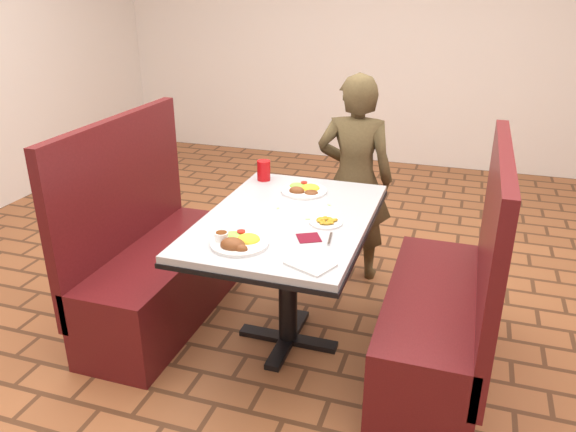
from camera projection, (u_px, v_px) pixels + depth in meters
The scene contains 14 objects.
dining_table at pixel (288, 233), 2.85m from camera, with size 0.81×1.21×0.75m.
booth_bench_left at pixel (155, 267), 3.20m from camera, with size 0.47×1.20×1.17m.
booth_bench_right at pixel (443, 315), 2.74m from camera, with size 0.47×1.20×1.17m.
diner_person at pixel (355, 179), 3.57m from camera, with size 0.49×0.32×1.34m, color brown.
near_dinner_plate at pixel (238, 239), 2.49m from camera, with size 0.26×0.26×0.08m.
far_dinner_plate at pixel (304, 188), 3.12m from camera, with size 0.26×0.26×0.07m.
plantain_plate at pixel (326, 222), 2.72m from camera, with size 0.16×0.16×0.02m.
maroon_napkin at pixel (309, 238), 2.57m from camera, with size 0.10×0.10×0.00m, color maroon.
spoon_utensil at pixel (330, 239), 2.55m from camera, with size 0.01×0.13×0.00m, color silver.
red_tumbler at pixel (264, 170), 3.29m from camera, with size 0.08×0.08×0.12m, color red.
paper_napkin at pixel (310, 264), 2.32m from camera, with size 0.18×0.14×0.01m, color white.
knife_utensil at pixel (244, 238), 2.55m from camera, with size 0.01×0.16×0.00m, color silver.
fork_utensil at pixel (237, 240), 2.53m from camera, with size 0.01×0.15×0.00m, color silver.
lettuce_shreds at pixel (299, 212), 2.85m from camera, with size 0.28×0.32×0.00m, color #8CD053, non-canonical shape.
Camera 1 is at (0.81, -2.46, 1.84)m, focal length 35.00 mm.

